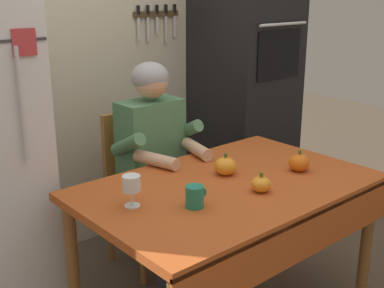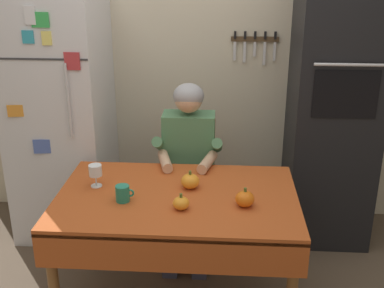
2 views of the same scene
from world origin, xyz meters
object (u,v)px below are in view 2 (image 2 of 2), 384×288
Objects in this scene: refrigerator at (62,119)px; wine_glass at (95,171)px; chair_behind_person at (190,175)px; seated_person at (188,157)px; pumpkin_small at (190,181)px; wall_oven at (334,104)px; dining_table at (177,209)px; pumpkin_medium at (181,203)px; coffee_mug at (123,193)px; pumpkin_large at (245,199)px.

refrigerator reaches higher than wine_glass.
seated_person is (-0.00, -0.19, 0.23)m from chair_behind_person.
refrigerator reaches higher than pumpkin_small.
wall_oven reaches higher than seated_person.
dining_table is 0.81m from chair_behind_person.
pumpkin_medium is (0.02, -0.75, 0.04)m from seated_person.
wall_oven is 1.76m from wine_glass.
coffee_mug reaches higher than dining_table.
seated_person is 0.73m from wine_glass.
seated_person is 0.75m from pumpkin_medium.
wine_glass is at bearing 167.70° from pumpkin_large.
pumpkin_medium is at bearing -12.21° from coffee_mug.
seated_person is at bearing 64.89° from coffee_mug.
refrigerator reaches higher than pumpkin_large.
dining_table is 0.54m from wine_glass.
wall_oven reaches higher than pumpkin_large.
refrigerator is 0.86× the size of wall_oven.
seated_person reaches higher than chair_behind_person.
coffee_mug and pumpkin_medium have the same top height.
chair_behind_person is 0.75× the size of seated_person.
refrigerator is at bearing 143.93° from pumpkin_large.
pumpkin_small is at bearing 146.99° from pumpkin_large.
chair_behind_person is 6.66× the size of wine_glass.
pumpkin_large is (0.68, -0.02, -0.00)m from coffee_mug.
wall_oven reaches higher than dining_table.
chair_behind_person is 1.00m from pumpkin_large.
pumpkin_small is at bearing -84.32° from seated_person.
wall_oven is 1.12m from seated_person.
pumpkin_small is (0.57, 0.01, -0.05)m from wine_glass.
refrigerator is 1.66m from pumpkin_large.
coffee_mug is 0.69m from pumpkin_large.
seated_person is at bearing -16.03° from refrigerator.
wall_oven is 1.17m from chair_behind_person.
coffee_mug is 0.95× the size of pumpkin_large.
chair_behind_person is 0.92m from wine_glass.
coffee_mug is at bearing -152.59° from pumpkin_small.
refrigerator is 1.45× the size of seated_person.
wall_oven is 1.24m from pumpkin_large.
dining_table is at bearing -11.51° from wine_glass.
seated_person is 11.17× the size of pumpkin_small.
seated_person reaches higher than pumpkin_small.
refrigerator is at bearing 174.68° from chair_behind_person.
refrigerator is 16.87× the size of coffee_mug.
pumpkin_small is (0.03, 0.26, 0.01)m from pumpkin_medium.
wine_glass reaches higher than dining_table.
coffee_mug is 0.41m from pumpkin_small.
chair_behind_person is 8.35× the size of pumpkin_small.
chair_behind_person is at bearing 53.17° from wine_glass.
wine_glass is 1.25× the size of pumpkin_large.
refrigerator is at bearing 120.14° from wine_glass.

